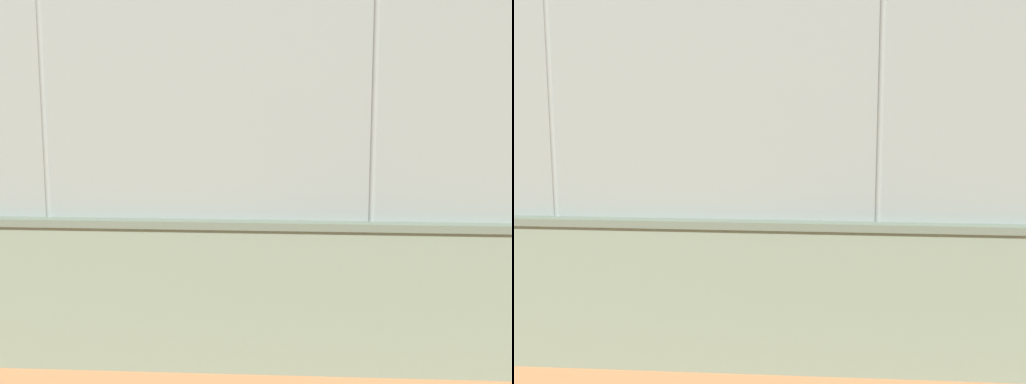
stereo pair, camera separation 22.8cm
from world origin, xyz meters
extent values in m
plane|color=#A36B42|center=(0.00, 0.00, 0.00)|extent=(260.00, 260.00, 0.00)
cylinder|color=gray|center=(-2.57, 10.36, 2.85)|extent=(0.07, 0.07, 2.40)
cylinder|color=gray|center=(0.80, 10.47, 2.85)|extent=(0.07, 0.07, 2.40)
cylinder|color=#591919|center=(0.94, -0.52, 0.38)|extent=(0.19, 0.19, 0.76)
cylinder|color=#591919|center=(1.13, -0.46, 0.38)|extent=(0.19, 0.19, 0.76)
cylinder|color=white|center=(1.04, -0.49, 1.05)|extent=(0.42, 0.42, 0.56)
cylinder|color=tan|center=(0.77, -0.62, 1.16)|extent=(0.24, 0.54, 0.16)
cylinder|color=tan|center=(1.40, -0.69, 1.16)|extent=(0.24, 0.54, 0.16)
sphere|color=tan|center=(1.04, -0.49, 1.44)|extent=(0.22, 0.22, 0.22)
cylinder|color=red|center=(1.04, -0.49, 1.53)|extent=(0.28, 0.28, 0.05)
cylinder|color=navy|center=(-3.18, 3.46, 0.37)|extent=(0.20, 0.20, 0.74)
cylinder|color=navy|center=(-3.00, 3.37, 0.37)|extent=(0.20, 0.20, 0.74)
cylinder|color=#D14C42|center=(-3.09, 3.41, 1.02)|extent=(0.45, 0.45, 0.55)
cylinder|color=tan|center=(-3.37, 3.49, 1.13)|extent=(0.31, 0.51, 0.16)
cylinder|color=tan|center=(-2.96, 3.02, 1.13)|extent=(0.31, 0.51, 0.16)
sphere|color=tan|center=(-3.09, 3.41, 1.40)|extent=(0.21, 0.21, 0.21)
cylinder|color=red|center=(-3.09, 3.41, 1.49)|extent=(0.30, 0.30, 0.05)
cylinder|color=black|center=(-3.04, 2.86, 1.13)|extent=(0.16, 0.29, 0.04)
ellipsoid|color=#333338|center=(-3.14, 2.66, 1.13)|extent=(0.16, 0.28, 0.24)
camera|label=1|loc=(-2.12, 18.09, 3.34)|focal=53.47mm
camera|label=2|loc=(-2.35, 18.07, 3.34)|focal=53.47mm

